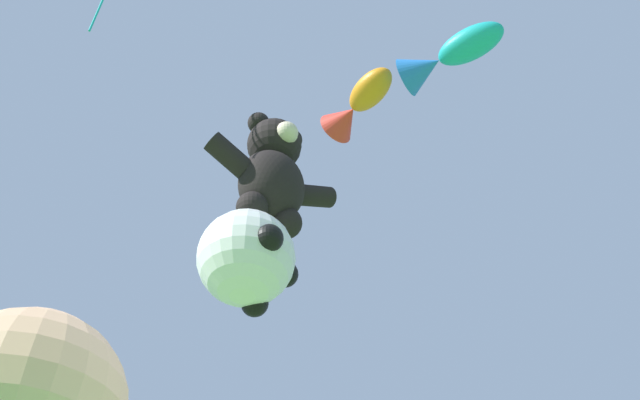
% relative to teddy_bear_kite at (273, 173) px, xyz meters
% --- Properties ---
extents(teddy_bear_kite, '(1.96, 0.86, 1.99)m').
position_rel_teddy_bear_kite_xyz_m(teddy_bear_kite, '(0.00, 0.00, 0.00)').
color(teddy_bear_kite, black).
extents(soccer_ball_kite, '(1.19, 1.19, 1.10)m').
position_rel_teddy_bear_kite_xyz_m(soccer_ball_kite, '(-0.39, -0.27, -1.85)').
color(soccer_ball_kite, white).
extents(fish_kite_tangerine, '(0.67, 1.57, 0.67)m').
position_rel_teddy_bear_kite_xyz_m(fish_kite_tangerine, '(1.82, 0.41, 3.23)').
color(fish_kite_tangerine, orange).
extents(fish_kite_teal, '(1.23, 1.85, 0.69)m').
position_rel_teddy_bear_kite_xyz_m(fish_kite_teal, '(2.32, -1.36, 2.96)').
color(fish_kite_teal, '#19ADB2').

